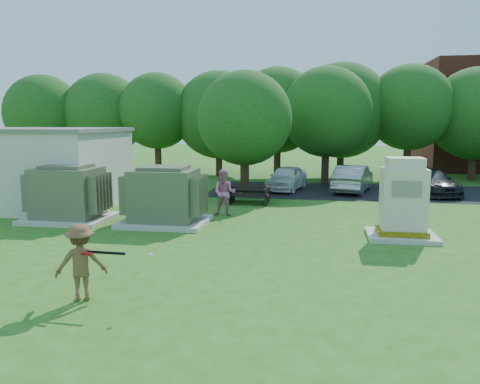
% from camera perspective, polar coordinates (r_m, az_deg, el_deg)
% --- Properties ---
extents(ground, '(120.00, 120.00, 0.00)m').
position_cam_1_polar(ground, '(12.07, -3.12, -8.96)').
color(ground, '#2D6619').
rests_on(ground, ground).
extents(service_building, '(10.00, 5.00, 3.20)m').
position_cam_1_polar(service_building, '(22.78, -27.10, 2.55)').
color(service_building, beige).
rests_on(service_building, ground).
extents(parking_strip, '(20.00, 6.00, 0.01)m').
position_cam_1_polar(parking_strip, '(25.40, 19.43, -0.08)').
color(parking_strip, '#232326').
rests_on(parking_strip, ground).
extents(transformer_left, '(3.00, 2.40, 2.07)m').
position_cam_1_polar(transformer_left, '(18.32, -20.22, -0.29)').
color(transformer_left, beige).
rests_on(transformer_left, ground).
extents(transformer_right, '(3.00, 2.40, 2.07)m').
position_cam_1_polar(transformer_right, '(16.82, -9.18, -0.62)').
color(transformer_right, beige).
rests_on(transformer_right, ground).
extents(generator_cabinet, '(2.08, 1.71, 2.54)m').
position_cam_1_polar(generator_cabinet, '(15.42, 19.24, -1.31)').
color(generator_cabinet, beige).
rests_on(generator_cabinet, ground).
extents(picnic_table, '(1.87, 1.40, 0.80)m').
position_cam_1_polar(picnic_table, '(20.86, 1.12, -0.03)').
color(picnic_table, black).
rests_on(picnic_table, ground).
extents(batter, '(1.18, 0.97, 1.59)m').
position_cam_1_polar(batter, '(10.18, -18.83, -8.12)').
color(batter, brown).
rests_on(batter, ground).
extents(person_at_picnic, '(0.88, 0.69, 1.81)m').
position_cam_1_polar(person_at_picnic, '(18.05, -1.91, -0.09)').
color(person_at_picnic, pink).
rests_on(person_at_picnic, ground).
extents(car_white, '(2.32, 4.07, 1.30)m').
position_cam_1_polar(car_white, '(24.95, 5.69, 1.72)').
color(car_white, white).
rests_on(car_white, ground).
extents(car_silver_a, '(2.46, 4.47, 1.40)m').
position_cam_1_polar(car_silver_a, '(24.95, 13.61, 1.63)').
color(car_silver_a, '#A0A1A5').
rests_on(car_silver_a, ground).
extents(car_dark, '(2.64, 4.59, 1.25)m').
position_cam_1_polar(car_dark, '(25.33, 22.16, 1.17)').
color(car_dark, black).
rests_on(car_dark, ground).
extents(batting_equipment, '(1.45, 0.21, 0.09)m').
position_cam_1_polar(batting_equipment, '(9.74, -15.70, -7.21)').
color(batting_equipment, black).
rests_on(batting_equipment, ground).
extents(tree_row, '(41.30, 13.30, 7.30)m').
position_cam_1_polar(tree_row, '(29.75, 8.00, 9.56)').
color(tree_row, '#47301E').
rests_on(tree_row, ground).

